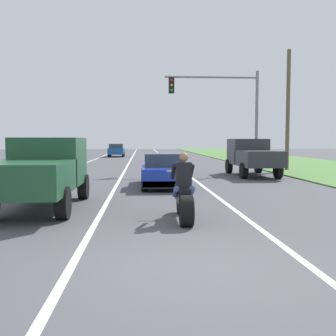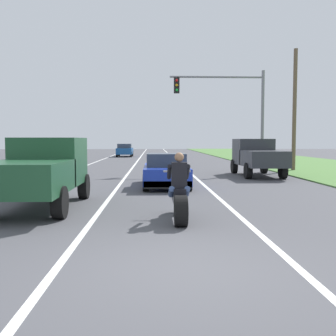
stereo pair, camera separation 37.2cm
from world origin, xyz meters
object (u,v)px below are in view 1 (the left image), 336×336
at_px(motorcycle_with_rider, 184,196).
at_px(pickup_truck_right_shoulder_dark_grey, 252,155).
at_px(distant_car_far_ahead, 116,150).
at_px(traffic_light_mast_near, 227,104).
at_px(sports_car_blue, 164,171).
at_px(pickup_truck_left_lane_dark_green, 42,169).

height_order(motorcycle_with_rider, pickup_truck_right_shoulder_dark_grey, pickup_truck_right_shoulder_dark_grey).
relative_size(pickup_truck_right_shoulder_dark_grey, distant_car_far_ahead, 1.20).
xyz_separation_m(traffic_light_mast_near, distant_car_far_ahead, (-7.99, 22.78, -3.29)).
height_order(sports_car_blue, traffic_light_mast_near, traffic_light_mast_near).
bearing_deg(sports_car_blue, pickup_truck_left_lane_dark_green, -125.95).
bearing_deg(distant_car_far_ahead, pickup_truck_left_lane_dark_green, -89.73).
distance_m(motorcycle_with_rider, distant_car_far_ahead, 37.05).
height_order(pickup_truck_left_lane_dark_green, pickup_truck_right_shoulder_dark_grey, same).
xyz_separation_m(sports_car_blue, traffic_light_mast_near, (4.17, 7.04, 3.43)).
relative_size(motorcycle_with_rider, traffic_light_mast_near, 0.37).
height_order(pickup_truck_left_lane_dark_green, traffic_light_mast_near, traffic_light_mast_near).
relative_size(motorcycle_with_rider, distant_car_far_ahead, 0.55).
relative_size(traffic_light_mast_near, distant_car_far_ahead, 1.50).
xyz_separation_m(pickup_truck_right_shoulder_dark_grey, distant_car_far_ahead, (-8.85, 25.20, -0.33)).
bearing_deg(pickup_truck_left_lane_dark_green, distant_car_far_ahead, 90.27).
xyz_separation_m(motorcycle_with_rider, traffic_light_mast_near, (4.09, 14.06, 3.47)).
bearing_deg(pickup_truck_left_lane_dark_green, pickup_truck_right_shoulder_dark_grey, 48.06).
bearing_deg(traffic_light_mast_near, motorcycle_with_rider, -106.21).
bearing_deg(pickup_truck_right_shoulder_dark_grey, sports_car_blue, -137.42).
relative_size(sports_car_blue, pickup_truck_right_shoulder_dark_grey, 0.90).
bearing_deg(pickup_truck_left_lane_dark_green, motorcycle_with_rider, -27.77).
height_order(pickup_truck_left_lane_dark_green, distant_car_far_ahead, pickup_truck_left_lane_dark_green).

